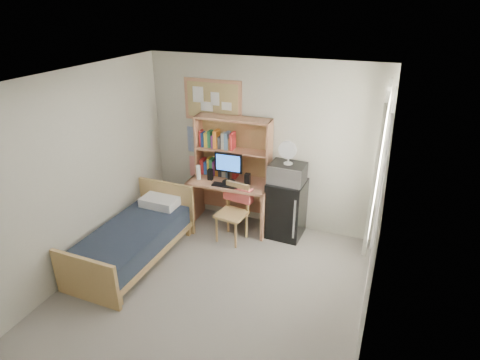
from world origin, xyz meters
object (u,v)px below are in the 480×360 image
at_px(mini_fridge, 286,208).
at_px(speaker_left, 210,175).
at_px(desk_chair, 232,214).
at_px(monitor, 228,169).
at_px(microwave, 288,173).
at_px(speaker_right, 247,179).
at_px(bulletin_board, 213,100).
at_px(desk, 230,203).
at_px(bed, 133,244).
at_px(desk_fan, 289,153).

height_order(mini_fridge, speaker_left, speaker_left).
bearing_deg(mini_fridge, desk_chair, -145.25).
height_order(monitor, microwave, monitor).
bearing_deg(speaker_left, speaker_right, 0.00).
height_order(speaker_left, microwave, microwave).
height_order(bulletin_board, desk, bulletin_board).
xyz_separation_m(bulletin_board, bed, (-0.50, -1.67, -1.68)).
bearing_deg(microwave, speaker_left, -172.45).
relative_size(bulletin_board, desk_fan, 2.94).
xyz_separation_m(speaker_left, desk_fan, (1.19, 0.10, 0.47)).
bearing_deg(mini_fridge, microwave, -90.00).
bearing_deg(speaker_left, monitor, 0.00).
distance_m(desk, speaker_right, 0.57).
xyz_separation_m(bulletin_board, speaker_left, (0.10, -0.39, -1.06)).
distance_m(bulletin_board, speaker_right, 1.31).
xyz_separation_m(desk_chair, mini_fridge, (0.71, 0.44, 0.00)).
bearing_deg(bulletin_board, monitor, -43.04).
distance_m(bed, speaker_right, 1.88).
relative_size(desk_chair, microwave, 1.77).
xyz_separation_m(desk, desk_chair, (0.18, -0.39, 0.05)).
relative_size(monitor, speaker_left, 2.64).
xyz_separation_m(speaker_right, desk_fan, (0.59, 0.08, 0.47)).
relative_size(monitor, microwave, 0.91).
bearing_deg(desk, speaker_left, -168.69).
xyz_separation_m(monitor, speaker_right, (0.30, 0.01, -0.13)).
height_order(bed, monitor, monitor).
bearing_deg(microwave, monitor, -171.50).
xyz_separation_m(bulletin_board, mini_fridge, (1.29, -0.27, -1.48)).
xyz_separation_m(mini_fridge, speaker_left, (-1.19, -0.12, 0.42)).
xyz_separation_m(mini_fridge, microwave, (-0.00, -0.02, 0.59)).
height_order(desk, speaker_right, speaker_right).
bearing_deg(desk_chair, speaker_right, 79.66).
bearing_deg(microwave, desk_fan, 0.00).
height_order(desk_chair, monitor, monitor).
bearing_deg(mini_fridge, bulletin_board, 171.09).
xyz_separation_m(speaker_right, microwave, (0.59, 0.08, 0.16)).
xyz_separation_m(mini_fridge, bed, (-1.79, -1.40, -0.20)).
bearing_deg(bed, bulletin_board, 74.53).
height_order(microwave, desk_fan, desk_fan).
distance_m(mini_fridge, monitor, 1.06).
bearing_deg(monitor, speaker_right, 0.00).
relative_size(monitor, desk_fan, 1.43).
height_order(mini_fridge, microwave, microwave).
height_order(desk, desk_fan, desk_fan).
distance_m(monitor, speaker_right, 0.33).
distance_m(bed, speaker_left, 1.55).
bearing_deg(desk_chair, bulletin_board, 138.26).
bearing_deg(desk, bulletin_board, 139.71).
distance_m(mini_fridge, desk_fan, 0.89).
bearing_deg(bed, desk_chair, 42.77).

